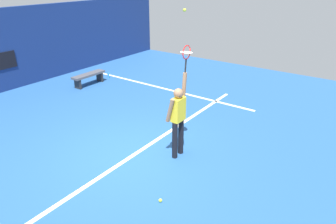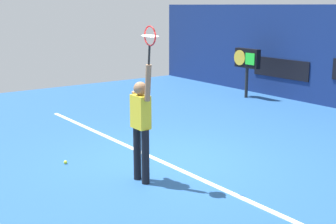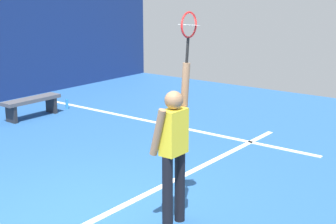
# 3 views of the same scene
# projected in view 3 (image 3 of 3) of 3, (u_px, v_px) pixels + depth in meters

# --- Properties ---
(ground_plane) EXTENTS (18.00, 18.00, 0.00)m
(ground_plane) POSITION_uv_depth(u_px,v_px,m) (85.00, 220.00, 6.24)
(ground_plane) COLOR #23518C
(court_baseline) EXTENTS (10.00, 0.10, 0.01)m
(court_baseline) POSITION_uv_depth(u_px,v_px,m) (91.00, 222.00, 6.17)
(court_baseline) COLOR white
(court_baseline) RESTS_ON ground_plane
(court_sideline) EXTENTS (0.10, 7.00, 0.01)m
(court_sideline) POSITION_uv_depth(u_px,v_px,m) (163.00, 124.00, 10.61)
(court_sideline) COLOR white
(court_sideline) RESTS_ON ground_plane
(tennis_player) EXTENTS (0.54, 0.31, 1.99)m
(tennis_player) POSITION_uv_depth(u_px,v_px,m) (173.00, 146.00, 5.88)
(tennis_player) COLOR black
(tennis_player) RESTS_ON ground_plane
(tennis_racket) EXTENTS (0.34, 0.27, 0.62)m
(tennis_racket) POSITION_uv_depth(u_px,v_px,m) (189.00, 28.00, 5.76)
(tennis_racket) COLOR black
(court_bench) EXTENTS (1.40, 0.36, 0.45)m
(court_bench) POSITION_uv_depth(u_px,v_px,m) (32.00, 103.00, 11.10)
(court_bench) COLOR #4C4C51
(court_bench) RESTS_ON ground_plane
(water_bottle) EXTENTS (0.07, 0.07, 0.24)m
(water_bottle) POSITION_uv_depth(u_px,v_px,m) (67.00, 104.00, 11.94)
(water_bottle) COLOR #338CD8
(water_bottle) RESTS_ON ground_plane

